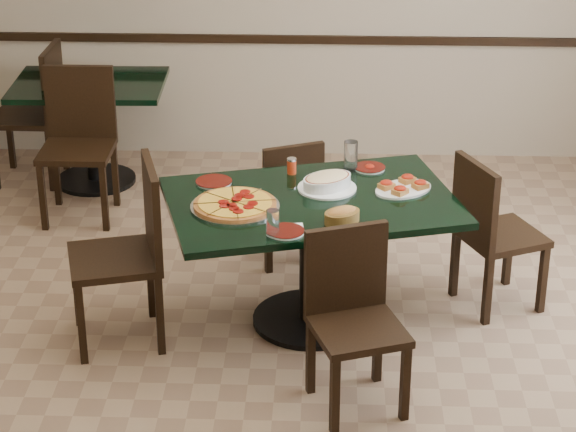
{
  "coord_description": "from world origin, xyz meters",
  "views": [
    {
      "loc": [
        0.11,
        -5.26,
        3.18
      ],
      "look_at": [
        -0.09,
        0.0,
        0.74
      ],
      "focal_mm": 70.0,
      "sensor_mm": 36.0,
      "label": 1
    }
  ],
  "objects_px": {
    "main_table": "(311,230)",
    "chair_near": "(352,309)",
    "chair_far": "(288,196)",
    "lasagna_casserole": "(327,181)",
    "back_table": "(91,113)",
    "chair_left": "(131,243)",
    "back_chair_left": "(39,106)",
    "chair_right": "(489,227)",
    "pepperoni_pizza": "(235,204)",
    "bread_basket": "(342,215)",
    "back_chair_near": "(79,134)",
    "bruschetta_platter": "(403,186)"
  },
  "relations": [
    {
      "from": "chair_near",
      "to": "pepperoni_pizza",
      "type": "height_order",
      "value": "chair_near"
    },
    {
      "from": "back_chair_left",
      "to": "bruschetta_platter",
      "type": "bearing_deg",
      "value": 54.31
    },
    {
      "from": "chair_right",
      "to": "lasagna_casserole",
      "type": "bearing_deg",
      "value": 70.56
    },
    {
      "from": "chair_right",
      "to": "pepperoni_pizza",
      "type": "height_order",
      "value": "chair_right"
    },
    {
      "from": "chair_far",
      "to": "back_chair_near",
      "type": "relative_size",
      "value": 0.81
    },
    {
      "from": "back_chair_near",
      "to": "chair_right",
      "type": "bearing_deg",
      "value": -25.5
    },
    {
      "from": "chair_far",
      "to": "bruschetta_platter",
      "type": "relative_size",
      "value": 1.97
    },
    {
      "from": "chair_far",
      "to": "pepperoni_pizza",
      "type": "height_order",
      "value": "chair_far"
    },
    {
      "from": "chair_far",
      "to": "chair_right",
      "type": "height_order",
      "value": "chair_right"
    },
    {
      "from": "chair_right",
      "to": "lasagna_casserole",
      "type": "height_order",
      "value": "chair_right"
    },
    {
      "from": "bread_basket",
      "to": "chair_far",
      "type": "bearing_deg",
      "value": 75.21
    },
    {
      "from": "chair_far",
      "to": "lasagna_casserole",
      "type": "distance_m",
      "value": 0.72
    },
    {
      "from": "back_table",
      "to": "pepperoni_pizza",
      "type": "bearing_deg",
      "value": -61.52
    },
    {
      "from": "chair_near",
      "to": "back_chair_left",
      "type": "relative_size",
      "value": 0.9
    },
    {
      "from": "lasagna_casserole",
      "to": "back_table",
      "type": "bearing_deg",
      "value": 96.46
    },
    {
      "from": "bruschetta_platter",
      "to": "bread_basket",
      "type": "bearing_deg",
      "value": -163.14
    },
    {
      "from": "back_chair_left",
      "to": "chair_far",
      "type": "bearing_deg",
      "value": 56.54
    },
    {
      "from": "back_table",
      "to": "chair_near",
      "type": "xyz_separation_m",
      "value": [
        1.8,
        -2.67,
        -0.03
      ]
    },
    {
      "from": "back_table",
      "to": "chair_near",
      "type": "bearing_deg",
      "value": -57.46
    },
    {
      "from": "bruschetta_platter",
      "to": "chair_far",
      "type": "bearing_deg",
      "value": 103.04
    },
    {
      "from": "chair_near",
      "to": "chair_far",
      "type": "bearing_deg",
      "value": 84.53
    },
    {
      "from": "back_table",
      "to": "chair_right",
      "type": "distance_m",
      "value": 3.1
    },
    {
      "from": "back_chair_near",
      "to": "back_chair_left",
      "type": "height_order",
      "value": "back_chair_near"
    },
    {
      "from": "main_table",
      "to": "chair_near",
      "type": "relative_size",
      "value": 1.92
    },
    {
      "from": "back_chair_near",
      "to": "lasagna_casserole",
      "type": "height_order",
      "value": "back_chair_near"
    },
    {
      "from": "chair_right",
      "to": "pepperoni_pizza",
      "type": "bearing_deg",
      "value": 79.36
    },
    {
      "from": "chair_far",
      "to": "bread_basket",
      "type": "height_order",
      "value": "bread_basket"
    },
    {
      "from": "chair_far",
      "to": "back_chair_left",
      "type": "relative_size",
      "value": 0.81
    },
    {
      "from": "back_chair_near",
      "to": "bread_basket",
      "type": "bearing_deg",
      "value": -44.93
    },
    {
      "from": "main_table",
      "to": "chair_far",
      "type": "height_order",
      "value": "chair_far"
    },
    {
      "from": "chair_right",
      "to": "bread_basket",
      "type": "relative_size",
      "value": 3.83
    },
    {
      "from": "back_table",
      "to": "chair_left",
      "type": "height_order",
      "value": "chair_left"
    },
    {
      "from": "main_table",
      "to": "back_chair_near",
      "type": "relative_size",
      "value": 1.73
    },
    {
      "from": "bread_basket",
      "to": "bruschetta_platter",
      "type": "relative_size",
      "value": 0.57
    },
    {
      "from": "chair_far",
      "to": "bread_basket",
      "type": "bearing_deg",
      "value": 84.42
    },
    {
      "from": "chair_far",
      "to": "chair_near",
      "type": "bearing_deg",
      "value": 81.33
    },
    {
      "from": "back_table",
      "to": "chair_near",
      "type": "relative_size",
      "value": 1.19
    },
    {
      "from": "main_table",
      "to": "chair_near",
      "type": "bearing_deg",
      "value": -89.16
    },
    {
      "from": "lasagna_casserole",
      "to": "bruschetta_platter",
      "type": "relative_size",
      "value": 0.84
    },
    {
      "from": "chair_far",
      "to": "back_chair_left",
      "type": "xyz_separation_m",
      "value": [
        -1.81,
        1.25,
        0.11
      ]
    },
    {
      "from": "chair_far",
      "to": "bread_basket",
      "type": "xyz_separation_m",
      "value": [
        0.31,
        -1.01,
        0.34
      ]
    },
    {
      "from": "chair_far",
      "to": "lasagna_casserole",
      "type": "relative_size",
      "value": 2.34
    },
    {
      "from": "pepperoni_pizza",
      "to": "bruschetta_platter",
      "type": "bearing_deg",
      "value": 16.11
    },
    {
      "from": "chair_near",
      "to": "chair_right",
      "type": "relative_size",
      "value": 0.99
    },
    {
      "from": "chair_near",
      "to": "bread_basket",
      "type": "distance_m",
      "value": 0.54
    },
    {
      "from": "chair_far",
      "to": "chair_right",
      "type": "relative_size",
      "value": 0.9
    },
    {
      "from": "lasagna_casserole",
      "to": "bruschetta_platter",
      "type": "height_order",
      "value": "lasagna_casserole"
    },
    {
      "from": "chair_far",
      "to": "lasagna_casserole",
      "type": "bearing_deg",
      "value": 88.96
    },
    {
      "from": "back_chair_left",
      "to": "back_chair_near",
      "type": "bearing_deg",
      "value": 37.33
    },
    {
      "from": "back_table",
      "to": "bruschetta_platter",
      "type": "xyz_separation_m",
      "value": [
        2.08,
        -1.8,
        0.25
      ]
    }
  ]
}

